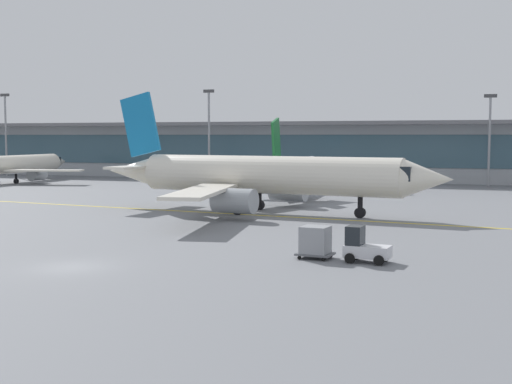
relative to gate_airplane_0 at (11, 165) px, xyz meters
name	(u,v)px	position (x,y,z in m)	size (l,w,h in m)	color
ground_plane	(71,267)	(48.79, -55.82, -2.78)	(400.00, 400.00, 0.00)	slate
taxiway_centreline_stripe	(262,215)	(50.91, -28.79, -2.78)	(110.00, 0.36, 0.01)	yellow
terminal_concourse	(351,150)	(48.79, 23.33, 2.14)	(185.32, 11.00, 9.60)	#9EA3A8
gate_airplane_0	(11,165)	(0.00, 0.00, 0.00)	(26.04, 27.95, 9.27)	silver
gate_airplane_1	(296,170)	(46.34, -1.02, 0.05)	(26.42, 28.46, 9.43)	silver
taxiing_regional_jet	(264,176)	(50.46, -26.74, 0.75)	(35.59, 32.91, 11.78)	silver
baggage_tug	(364,247)	(63.97, -48.97, -1.89)	(2.71, 1.81, 2.10)	silver
cargo_dolly_lead	(315,241)	(61.01, -48.72, -1.73)	(2.23, 1.78, 1.94)	#595B60
apron_light_mast_0	(6,131)	(-12.53, 14.31, 5.35)	(1.80, 0.36, 14.87)	gray
apron_light_mast_1	(209,131)	(27.28, 14.36, 5.27)	(1.80, 0.36, 14.73)	gray
apron_light_mast_2	(489,136)	(70.26, 16.53, 4.54)	(1.80, 0.36, 13.28)	gray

